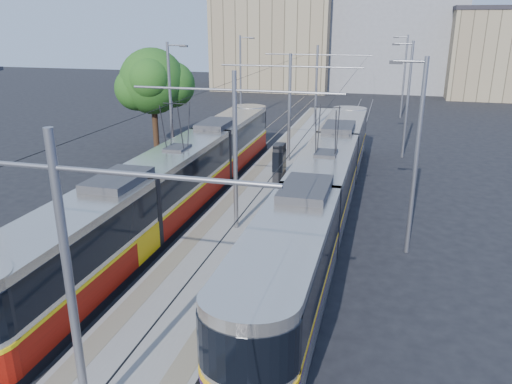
# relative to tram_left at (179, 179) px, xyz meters

# --- Properties ---
(ground) EXTENTS (160.00, 160.00, 0.00)m
(ground) POSITION_rel_tram_left_xyz_m (3.60, -9.98, -1.71)
(ground) COLOR black
(ground) RESTS_ON ground
(platform) EXTENTS (4.00, 50.00, 0.30)m
(platform) POSITION_rel_tram_left_xyz_m (3.60, 7.02, -1.56)
(platform) COLOR gray
(platform) RESTS_ON ground
(tactile_strip_left) EXTENTS (0.70, 50.00, 0.01)m
(tactile_strip_left) POSITION_rel_tram_left_xyz_m (2.15, 7.02, -1.40)
(tactile_strip_left) COLOR gray
(tactile_strip_left) RESTS_ON platform
(tactile_strip_right) EXTENTS (0.70, 50.00, 0.01)m
(tactile_strip_right) POSITION_rel_tram_left_xyz_m (5.05, 7.02, -1.40)
(tactile_strip_right) COLOR gray
(tactile_strip_right) RESTS_ON platform
(rails) EXTENTS (8.71, 70.00, 0.03)m
(rails) POSITION_rel_tram_left_xyz_m (3.60, 7.02, -1.69)
(rails) COLOR gray
(rails) RESTS_ON ground
(tram_left) EXTENTS (2.43, 28.46, 5.50)m
(tram_left) POSITION_rel_tram_left_xyz_m (0.00, 0.00, 0.00)
(tram_left) COLOR black
(tram_left) RESTS_ON ground
(tram_right) EXTENTS (2.43, 28.89, 5.50)m
(tram_right) POSITION_rel_tram_left_xyz_m (7.20, 0.82, 0.15)
(tram_right) COLOR black
(tram_right) RESTS_ON ground
(catenary) EXTENTS (9.20, 70.00, 7.00)m
(catenary) POSITION_rel_tram_left_xyz_m (3.60, 4.18, 2.81)
(catenary) COLOR gray
(catenary) RESTS_ON platform
(street_lamps) EXTENTS (15.18, 38.22, 8.00)m
(street_lamps) POSITION_rel_tram_left_xyz_m (3.60, 11.02, 2.47)
(street_lamps) COLOR gray
(street_lamps) RESTS_ON ground
(shelter) EXTENTS (0.63, 1.02, 2.24)m
(shelter) POSITION_rel_tram_left_xyz_m (3.99, 5.32, -0.23)
(shelter) COLOR black
(shelter) RESTS_ON platform
(tree) EXTENTS (5.16, 4.77, 7.50)m
(tree) POSITION_rel_tram_left_xyz_m (-6.31, 11.30, 3.36)
(tree) COLOR #382314
(tree) RESTS_ON ground
(building_left) EXTENTS (16.32, 12.24, 15.08)m
(building_left) POSITION_rel_tram_left_xyz_m (-6.40, 50.02, 5.84)
(building_left) COLOR gray
(building_left) RESTS_ON ground
(building_centre) EXTENTS (18.36, 14.28, 15.56)m
(building_centre) POSITION_rel_tram_left_xyz_m (9.60, 54.02, 6.08)
(building_centre) COLOR gray
(building_centre) RESTS_ON ground
(building_right) EXTENTS (14.28, 10.20, 10.98)m
(building_right) POSITION_rel_tram_left_xyz_m (23.60, 48.02, 3.79)
(building_right) COLOR gray
(building_right) RESTS_ON ground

